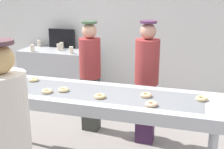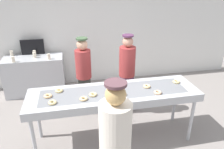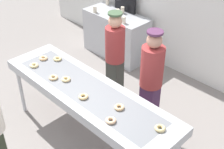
% 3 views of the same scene
% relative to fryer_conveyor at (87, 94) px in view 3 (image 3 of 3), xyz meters
% --- Properties ---
extents(ground_plane, '(16.00, 16.00, 0.00)m').
position_rel_fryer_conveyor_xyz_m(ground_plane, '(0.00, 0.00, -0.87)').
color(ground_plane, gray).
extents(back_wall, '(8.00, 0.12, 2.94)m').
position_rel_fryer_conveyor_xyz_m(back_wall, '(0.00, 2.52, 0.59)').
color(back_wall, white).
rests_on(back_wall, ground).
extents(fryer_conveyor, '(2.74, 0.76, 0.95)m').
position_rel_fryer_conveyor_xyz_m(fryer_conveyor, '(0.00, 0.00, 0.00)').
color(fryer_conveyor, '#B7BABF').
rests_on(fryer_conveyor, ground).
extents(plain_donut_0, '(0.17, 0.17, 0.04)m').
position_rel_fryer_conveyor_xyz_m(plain_donut_0, '(-0.95, -0.18, 0.09)').
color(plain_donut_0, beige).
rests_on(plain_donut_0, fryer_conveyor).
extents(plain_donut_1, '(0.17, 0.17, 0.04)m').
position_rel_fryer_conveyor_xyz_m(plain_donut_1, '(-0.86, 0.17, 0.09)').
color(plain_donut_1, '#EDD38B').
rests_on(plain_donut_1, fryer_conveyor).
extents(plain_donut_2, '(0.15, 0.15, 0.04)m').
position_rel_fryer_conveyor_xyz_m(plain_donut_2, '(-0.35, -0.06, 0.09)').
color(plain_donut_2, '#F3D591').
rests_on(plain_donut_2, fryer_conveyor).
extents(plain_donut_3, '(0.14, 0.14, 0.04)m').
position_rel_fryer_conveyor_xyz_m(plain_donut_3, '(0.66, -0.20, 0.09)').
color(plain_donut_3, '#F6C295').
rests_on(plain_donut_3, fryer_conveyor).
extents(plain_donut_4, '(0.16, 0.16, 0.04)m').
position_rel_fryer_conveyor_xyz_m(plain_donut_4, '(-0.50, -0.16, 0.09)').
color(plain_donut_4, '#F6CD90').
rests_on(plain_donut_4, fryer_conveyor).
extents(plain_donut_5, '(0.13, 0.13, 0.04)m').
position_rel_fryer_conveyor_xyz_m(plain_donut_5, '(-1.03, 0.03, 0.09)').
color(plain_donut_5, '#F9C58A').
rests_on(plain_donut_5, fryer_conveyor).
extents(plain_donut_6, '(0.15, 0.15, 0.04)m').
position_rel_fryer_conveyor_xyz_m(plain_donut_6, '(0.56, 0.03, 0.09)').
color(plain_donut_6, '#F6C68B').
rests_on(plain_donut_6, fryer_conveyor).
extents(plain_donut_7, '(0.15, 0.15, 0.04)m').
position_rel_fryer_conveyor_xyz_m(plain_donut_7, '(1.12, 0.09, 0.09)').
color(plain_donut_7, '#E9CD89').
rests_on(plain_donut_7, fryer_conveyor).
extents(plain_donut_8, '(0.17, 0.17, 0.04)m').
position_rel_fryer_conveyor_xyz_m(plain_donut_8, '(0.10, -0.14, 0.09)').
color(plain_donut_8, '#F4CA84').
rests_on(plain_donut_8, fryer_conveyor).
extents(worker_baker, '(0.30, 0.30, 1.61)m').
position_rel_fryer_conveyor_xyz_m(worker_baker, '(-0.41, 0.93, 0.01)').
color(worker_baker, '#333630').
rests_on(worker_baker, ground).
extents(worker_assistant, '(0.31, 0.31, 1.66)m').
position_rel_fryer_conveyor_xyz_m(worker_assistant, '(0.43, 0.79, 0.05)').
color(worker_assistant, '#3E2042').
rests_on(worker_assistant, ground).
extents(prep_counter, '(1.37, 0.60, 0.91)m').
position_rel_fryer_conveyor_xyz_m(prep_counter, '(-1.51, 2.07, -0.42)').
color(prep_counter, '#B7BABF').
rests_on(prep_counter, ground).
extents(paper_cup_0, '(0.07, 0.07, 0.13)m').
position_rel_fryer_conveyor_xyz_m(paper_cup_0, '(-1.47, 2.21, 0.10)').
color(paper_cup_0, beige).
rests_on(paper_cup_0, prep_counter).
extents(paper_cup_1, '(0.07, 0.07, 0.13)m').
position_rel_fryer_conveyor_xyz_m(paper_cup_1, '(-2.01, 2.30, 0.10)').
color(paper_cup_1, beige).
rests_on(paper_cup_1, prep_counter).
extents(paper_cup_2, '(0.07, 0.07, 0.13)m').
position_rel_fryer_conveyor_xyz_m(paper_cup_2, '(-1.46, 2.06, 0.10)').
color(paper_cup_2, beige).
rests_on(paper_cup_2, prep_counter).
extents(paper_cup_3, '(0.07, 0.07, 0.13)m').
position_rel_fryer_conveyor_xyz_m(paper_cup_3, '(-1.12, 1.87, 0.10)').
color(paper_cup_3, beige).
rests_on(paper_cup_3, prep_counter).
extents(paper_cup_4, '(0.07, 0.07, 0.13)m').
position_rel_fryer_conveyor_xyz_m(paper_cup_4, '(-1.88, 1.83, 0.10)').
color(paper_cup_4, beige).
rests_on(paper_cup_4, prep_counter).
extents(menu_display, '(0.54, 0.04, 0.37)m').
position_rel_fryer_conveyor_xyz_m(menu_display, '(-1.51, 2.32, 0.22)').
color(menu_display, black).
rests_on(menu_display, prep_counter).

